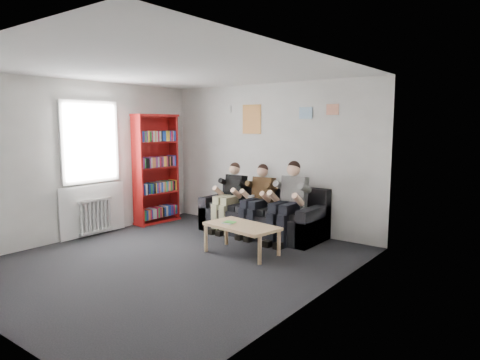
# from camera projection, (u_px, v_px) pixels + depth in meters

# --- Properties ---
(room_shell) EXTENTS (5.00, 5.00, 5.00)m
(room_shell) POSITION_uv_depth(u_px,v_px,m) (171.00, 168.00, 5.98)
(room_shell) COLOR black
(room_shell) RESTS_ON ground
(sofa) EXTENTS (2.24, 0.92, 0.86)m
(sofa) POSITION_uv_depth(u_px,v_px,m) (263.00, 217.00, 7.66)
(sofa) COLOR black
(sofa) RESTS_ON ground
(bookshelf) EXTENTS (0.32, 0.97, 2.15)m
(bookshelf) POSITION_uv_depth(u_px,v_px,m) (156.00, 169.00, 8.48)
(bookshelf) COLOR #9B1211
(bookshelf) RESTS_ON ground
(coffee_table) EXTENTS (1.12, 0.62, 0.45)m
(coffee_table) POSITION_uv_depth(u_px,v_px,m) (242.00, 228.00, 6.46)
(coffee_table) COLOR tan
(coffee_table) RESTS_ON ground
(game_cases) EXTENTS (0.18, 0.15, 0.03)m
(game_cases) POSITION_uv_depth(u_px,v_px,m) (229.00, 222.00, 6.55)
(game_cases) COLOR silver
(game_cases) RESTS_ON coffee_table
(person_left) EXTENTS (0.36, 0.78, 1.26)m
(person_left) POSITION_uv_depth(u_px,v_px,m) (229.00, 197.00, 7.83)
(person_left) COLOR black
(person_left) RESTS_ON sofa
(person_middle) EXTENTS (0.37, 0.79, 1.26)m
(person_middle) POSITION_uv_depth(u_px,v_px,m) (257.00, 200.00, 7.46)
(person_middle) COLOR #51361B
(person_middle) RESTS_ON sofa
(person_right) EXTENTS (0.41, 0.88, 1.35)m
(person_right) POSITION_uv_depth(u_px,v_px,m) (288.00, 202.00, 7.08)
(person_right) COLOR silver
(person_right) RESTS_ON sofa
(radiator) EXTENTS (0.10, 0.64, 0.60)m
(radiator) POSITION_uv_depth(u_px,v_px,m) (96.00, 216.00, 7.56)
(radiator) COLOR white
(radiator) RESTS_ON ground
(window) EXTENTS (0.05, 1.30, 2.36)m
(window) POSITION_uv_depth(u_px,v_px,m) (92.00, 177.00, 7.51)
(window) COLOR white
(window) RESTS_ON room_shell
(poster_large) EXTENTS (0.42, 0.01, 0.55)m
(poster_large) POSITION_uv_depth(u_px,v_px,m) (252.00, 119.00, 8.09)
(poster_large) COLOR gold
(poster_large) RESTS_ON room_shell
(poster_blue) EXTENTS (0.25, 0.01, 0.20)m
(poster_blue) POSITION_uv_depth(u_px,v_px,m) (306.00, 113.00, 7.39)
(poster_blue) COLOR #3C8FCF
(poster_blue) RESTS_ON room_shell
(poster_pink) EXTENTS (0.22, 0.01, 0.18)m
(poster_pink) POSITION_uv_depth(u_px,v_px,m) (333.00, 109.00, 7.08)
(poster_pink) COLOR #B73986
(poster_pink) RESTS_ON room_shell
(poster_sign) EXTENTS (0.20, 0.01, 0.14)m
(poster_sign) POSITION_uv_depth(u_px,v_px,m) (227.00, 109.00, 8.43)
(poster_sign) COLOR silver
(poster_sign) RESTS_ON room_shell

